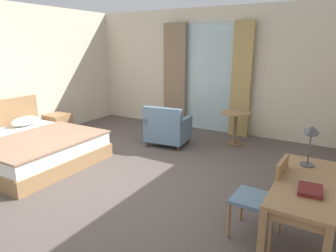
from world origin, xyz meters
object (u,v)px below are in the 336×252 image
(desk_lamp, at_px, (311,135))
(round_cafe_table, at_px, (236,121))
(writing_desk, at_px, (306,191))
(armchair_by_window, at_px, (167,129))
(bed, at_px, (28,147))
(closed_book, at_px, (310,190))
(nightstand, at_px, (58,125))
(desk_chair, at_px, (266,195))

(desk_lamp, relative_size, round_cafe_table, 0.63)
(round_cafe_table, bearing_deg, writing_desk, -61.01)
(desk_lamp, bearing_deg, armchair_by_window, 148.55)
(armchair_by_window, bearing_deg, bed, -129.64)
(bed, relative_size, round_cafe_table, 3.07)
(armchair_by_window, bearing_deg, round_cafe_table, 31.13)
(closed_book, height_order, armchair_by_window, armchair_by_window)
(nightstand, bearing_deg, closed_book, -18.11)
(desk_chair, relative_size, closed_book, 3.68)
(nightstand, distance_m, desk_chair, 5.12)
(desk_lamp, bearing_deg, nightstand, 169.00)
(closed_book, bearing_deg, desk_chair, 140.58)
(writing_desk, xyz_separation_m, armchair_by_window, (-2.79, 2.18, -0.33))
(nightstand, height_order, armchair_by_window, armchair_by_window)
(writing_desk, height_order, round_cafe_table, writing_desk)
(nightstand, bearing_deg, desk_lamp, -11.00)
(bed, bearing_deg, writing_desk, -2.33)
(bed, height_order, desk_chair, bed)
(closed_book, relative_size, round_cafe_table, 0.36)
(desk_lamp, bearing_deg, round_cafe_table, 122.98)
(nightstand, relative_size, writing_desk, 0.36)
(desk_chair, bearing_deg, desk_lamp, 54.19)
(writing_desk, xyz_separation_m, round_cafe_table, (-1.60, 2.89, -0.17))
(desk_lamp, relative_size, armchair_by_window, 0.50)
(bed, height_order, writing_desk, bed)
(desk_chair, bearing_deg, bed, 178.41)
(armchair_by_window, bearing_deg, closed_book, -40.26)
(desk_chair, distance_m, round_cafe_table, 3.08)
(desk_lamp, xyz_separation_m, closed_book, (0.10, -0.72, -0.29))
(round_cafe_table, bearing_deg, desk_lamp, -57.02)
(bed, xyz_separation_m, closed_book, (4.49, -0.40, 0.53))
(closed_book, xyz_separation_m, round_cafe_table, (-1.65, 3.11, -0.29))
(bed, distance_m, desk_lamp, 4.48)
(writing_desk, bearing_deg, armchair_by_window, 142.00)
(closed_book, bearing_deg, round_cafe_table, 113.12)
(bed, xyz_separation_m, desk_lamp, (4.39, 0.33, 0.82))
(bed, distance_m, desk_chair, 4.08)
(armchair_by_window, xyz_separation_m, round_cafe_table, (1.18, 0.72, 0.16))
(nightstand, bearing_deg, round_cafe_table, 20.48)
(bed, bearing_deg, desk_chair, -1.59)
(nightstand, height_order, writing_desk, writing_desk)
(nightstand, distance_m, closed_book, 5.62)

